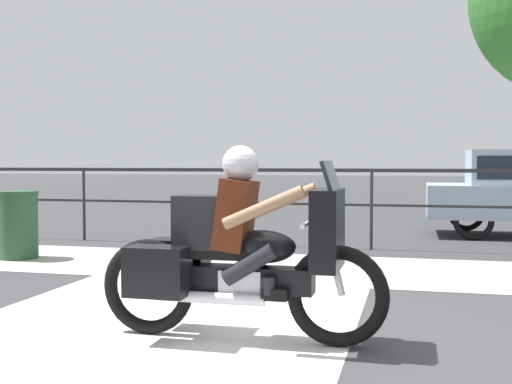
{
  "coord_description": "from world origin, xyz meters",
  "views": [
    {
      "loc": [
        0.66,
        -4.96,
        1.42
      ],
      "look_at": [
        -0.67,
        0.42,
        1.16
      ],
      "focal_mm": 45.0,
      "sensor_mm": 36.0,
      "label": 1
    }
  ],
  "objects": [
    {
      "name": "fence_railing",
      "position": [
        -0.0,
        5.46,
        1.03
      ],
      "size": [
        36.0,
        0.05,
        1.31
      ],
      "color": "#232326",
      "rests_on": "ground"
    },
    {
      "name": "motorcycle",
      "position": [
        -0.69,
        -0.1,
        0.7
      ],
      "size": [
        2.34,
        0.76,
        1.55
      ],
      "rotation": [
        0.0,
        0.0,
        -0.01
      ],
      "color": "black",
      "rests_on": "ground"
    },
    {
      "name": "crosswalk_band",
      "position": [
        -1.5,
        -0.2,
        0.0
      ],
      "size": [
        3.39,
        6.0,
        0.01
      ],
      "primitive_type": "cube",
      "color": "silver",
      "rests_on": "ground"
    },
    {
      "name": "ground_plane",
      "position": [
        0.0,
        0.0,
        0.0
      ],
      "size": [
        120.0,
        120.0,
        0.0
      ],
      "primitive_type": "plane",
      "color": "#38383A"
    },
    {
      "name": "sidewalk_band",
      "position": [
        0.0,
        3.4,
        0.01
      ],
      "size": [
        44.0,
        2.4,
        0.01
      ],
      "primitive_type": "cube",
      "color": "#A8A59E",
      "rests_on": "ground"
    },
    {
      "name": "trash_bin",
      "position": [
        -4.92,
        3.22,
        0.5
      ],
      "size": [
        0.58,
        0.58,
        0.99
      ],
      "color": "#284C2D",
      "rests_on": "ground"
    }
  ]
}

